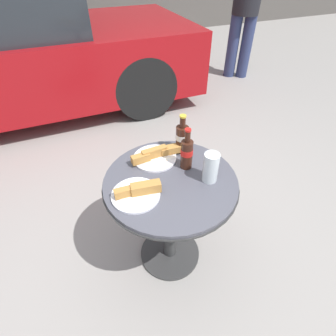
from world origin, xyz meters
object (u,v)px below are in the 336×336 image
bistro_table (170,202)px  pedestrian (247,2)px  lunch_plate_far (156,155)px  cola_bottle_left (182,137)px  drinking_glass (211,169)px  parked_car (13,52)px  lunch_plate_near (137,192)px  cola_bottle_right (187,153)px

bistro_table → pedestrian: 3.33m
pedestrian → lunch_plate_far: bearing=-133.1°
cola_bottle_left → pedestrian: bearing=49.0°
bistro_table → drinking_glass: bearing=-22.0°
bistro_table → lunch_plate_far: lunch_plate_far is taller
cola_bottle_left → parked_car: parked_car is taller
lunch_plate_near → lunch_plate_far: (0.18, 0.23, 0.00)m
cola_bottle_left → drinking_glass: (0.03, -0.28, -0.02)m
parked_car → cola_bottle_right: bearing=-69.7°
bistro_table → drinking_glass: size_ratio=4.37×
drinking_glass → lunch_plate_far: size_ratio=0.53×
cola_bottle_left → lunch_plate_near: size_ratio=0.94×
drinking_glass → lunch_plate_near: bearing=175.0°
drinking_glass → cola_bottle_left: bearing=95.6°
cola_bottle_right → lunch_plate_far: size_ratio=0.78×
lunch_plate_near → pedestrian: 3.46m
lunch_plate_near → pedestrian: size_ratio=0.14×
lunch_plate_near → lunch_plate_far: lunch_plate_far is taller
lunch_plate_near → lunch_plate_far: bearing=52.1°
bistro_table → cola_bottle_right: (0.12, 0.06, 0.27)m
parked_car → pedestrian: pedestrian is taller
lunch_plate_far → lunch_plate_near: bearing=-127.9°
bistro_table → lunch_plate_far: 0.27m
drinking_glass → parked_car: 2.84m
bistro_table → cola_bottle_right: cola_bottle_right is taller
lunch_plate_far → pedestrian: pedestrian is taller
cola_bottle_right → drinking_glass: 0.15m
cola_bottle_left → drinking_glass: 0.28m
bistro_table → pedestrian: bearing=49.3°
drinking_glass → pedestrian: size_ratio=0.09×
lunch_plate_near → pedestrian: (2.34, 2.53, 0.29)m
cola_bottle_right → drinking_glass: size_ratio=1.48×
lunch_plate_far → parked_car: parked_car is taller
drinking_glass → parked_car: parked_car is taller
cola_bottle_left → lunch_plate_near: bearing=-144.5°
bistro_table → lunch_plate_near: (-0.19, -0.04, 0.19)m
lunch_plate_far → pedestrian: 3.17m
bistro_table → lunch_plate_far: size_ratio=2.32×
cola_bottle_right → parked_car: (-0.93, 2.52, -0.11)m
cola_bottle_right → pedestrian: bearing=50.1°
cola_bottle_left → cola_bottle_right: bearing=-105.2°
cola_bottle_left → cola_bottle_right: cola_bottle_right is taller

